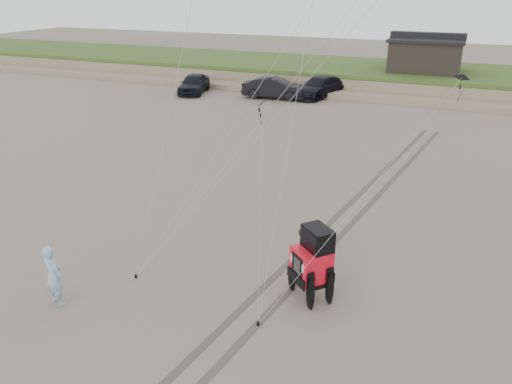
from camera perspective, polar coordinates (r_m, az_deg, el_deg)
ground at (r=15.50m, az=-3.59°, el=-13.06°), size 160.00×160.00×0.00m
dune_ridge at (r=49.72m, az=16.20°, el=12.34°), size 160.00×14.25×1.73m
cabin at (r=48.70m, az=18.83°, el=14.73°), size 6.40×5.40×3.35m
truck_a at (r=45.57m, az=-7.11°, el=12.21°), size 3.16×5.34×1.70m
truck_b at (r=43.08m, az=2.16°, el=11.81°), size 5.58×2.42×1.79m
truck_c at (r=43.95m, az=7.25°, el=11.81°), size 4.17×6.34×1.71m
jeep at (r=15.53m, az=6.31°, el=-8.90°), size 5.01×5.23×1.89m
man at (r=16.28m, az=-22.13°, el=-8.82°), size 0.80×0.61×1.99m
stake_main at (r=17.28m, az=-13.58°, el=-9.34°), size 0.08×0.08×0.12m
stake_aux at (r=14.76m, az=0.24°, el=-14.82°), size 0.08×0.08×0.12m
tire_tracks at (r=21.55m, az=10.68°, el=-2.51°), size 5.22×29.74×0.01m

